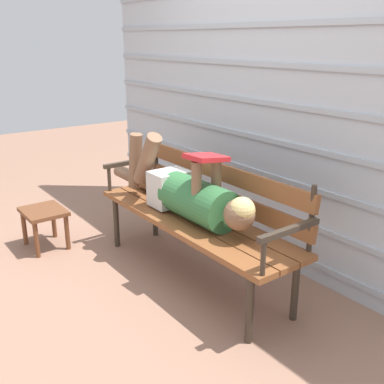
# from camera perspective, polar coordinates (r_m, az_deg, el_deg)

# --- Properties ---
(ground_plane) EXTENTS (12.00, 12.00, 0.00)m
(ground_plane) POSITION_cam_1_polar(r_m,az_deg,el_deg) (3.21, -1.11, -10.94)
(ground_plane) COLOR #936B56
(house_siding) EXTENTS (4.07, 0.08, 2.32)m
(house_siding) POSITION_cam_1_polar(r_m,az_deg,el_deg) (3.31, 9.58, 11.01)
(house_siding) COLOR #B2BCC6
(house_siding) RESTS_ON ground
(park_bench) EXTENTS (1.74, 0.48, 0.84)m
(park_bench) POSITION_cam_1_polar(r_m,az_deg,el_deg) (3.08, 1.03, -2.28)
(park_bench) COLOR brown
(park_bench) RESTS_ON ground
(reclining_person) EXTENTS (1.71, 0.27, 0.52)m
(reclining_person) POSITION_cam_1_polar(r_m,az_deg,el_deg) (3.05, -0.74, -0.04)
(reclining_person) COLOR #33703D
(footstool) EXTENTS (0.36, 0.30, 0.32)m
(footstool) POSITION_cam_1_polar(r_m,az_deg,el_deg) (3.77, -18.00, -3.02)
(footstool) COLOR brown
(footstool) RESTS_ON ground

